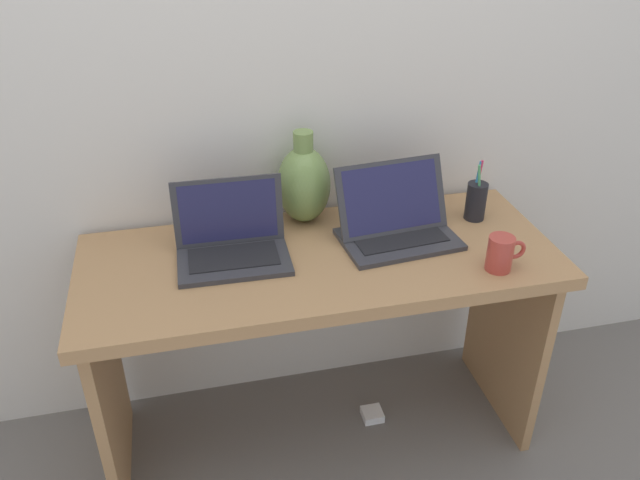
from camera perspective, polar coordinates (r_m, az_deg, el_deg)
The scene contains 9 objects.
ground_plane at distance 2.29m, azimuth -0.00°, elevation -16.67°, with size 6.00×6.00×0.00m, color slate.
back_wall at distance 1.92m, azimuth -2.23°, elevation 16.07°, with size 4.40×0.04×2.40m, color silver.
desk at distance 1.92m, azimuth -0.00°, elevation -5.35°, with size 1.37×0.55×0.71m.
laptop_left at distance 1.82m, azimuth -7.90°, elevation 0.25°, with size 0.32×0.22×0.21m.
laptop_right at distance 1.90m, azimuth 6.73°, elevation 1.83°, with size 0.36×0.25×0.22m.
green_vase at distance 1.95m, azimuth -1.45°, elevation 5.06°, with size 0.16×0.16×0.29m.
coffee_mug at distance 1.81m, azimuth 15.81°, elevation -1.14°, with size 0.11×0.07×0.10m.
pen_cup at distance 2.05m, azimuth 13.72°, elevation 3.45°, with size 0.06×0.06×0.19m.
power_brick at distance 2.33m, azimuth 4.67°, elevation -15.20°, with size 0.07×0.07×0.03m, color white.
Camera 1 is at (-0.35, -1.51, 1.69)m, focal length 35.95 mm.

